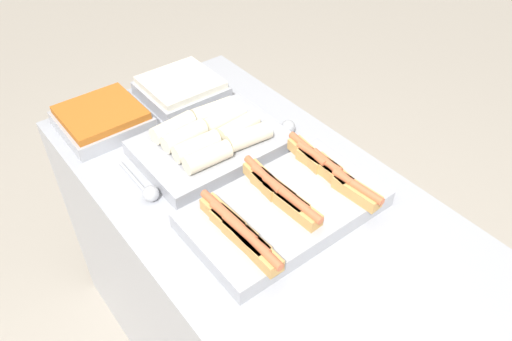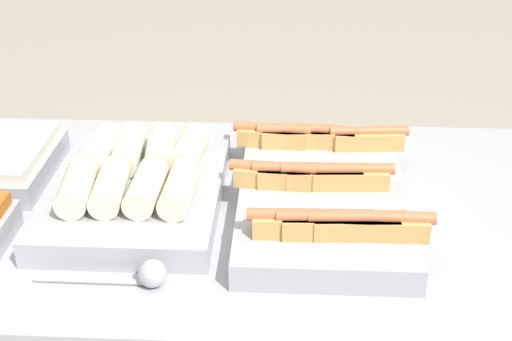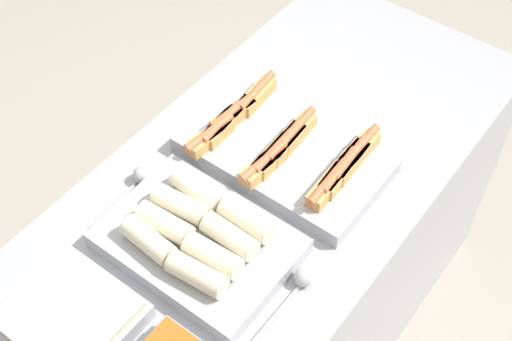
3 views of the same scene
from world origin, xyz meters
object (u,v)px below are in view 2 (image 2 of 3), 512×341
object	(u,v)px
tray_hotdogs	(322,190)
tray_wraps	(137,184)
serving_spoon_far	(186,138)
serving_spoon_near	(143,275)

from	to	relation	value
tray_hotdogs	tray_wraps	bearing A→B (deg)	179.98
tray_wraps	serving_spoon_far	distance (m)	0.27
tray_hotdogs	tray_wraps	distance (m)	0.36
tray_hotdogs	serving_spoon_far	size ratio (longest dim) A/B	2.45
tray_wraps	serving_spoon_near	distance (m)	0.27
tray_hotdogs	tray_wraps	xyz separation A→B (m)	(-0.36, 0.00, 0.00)
tray_hotdogs	tray_wraps	world-z (taller)	tray_wraps
tray_hotdogs	serving_spoon_near	world-z (taller)	tray_hotdogs
serving_spoon_near	tray_wraps	bearing A→B (deg)	103.05
tray_hotdogs	tray_wraps	size ratio (longest dim) A/B	1.19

